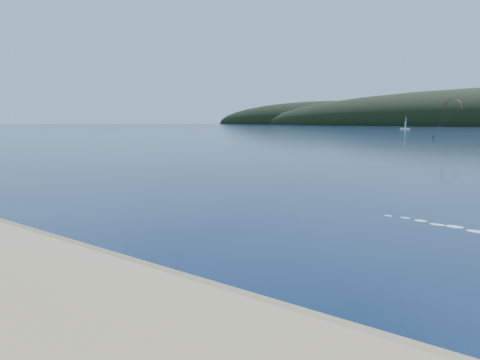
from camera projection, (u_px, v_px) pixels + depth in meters
name	position (u px, v px, depth m)	size (l,w,h in m)	color
ground	(81.00, 301.00, 21.41)	(1800.00, 1800.00, 0.00)	#071335
wet_sand	(152.00, 274.00, 24.93)	(220.00, 2.50, 0.10)	#856E4D
kitesurfer_far	(453.00, 108.00, 189.17)	(12.63, 7.32, 16.39)	orange
sailboat	(405.00, 128.00, 402.02)	(8.55, 5.43, 12.04)	white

